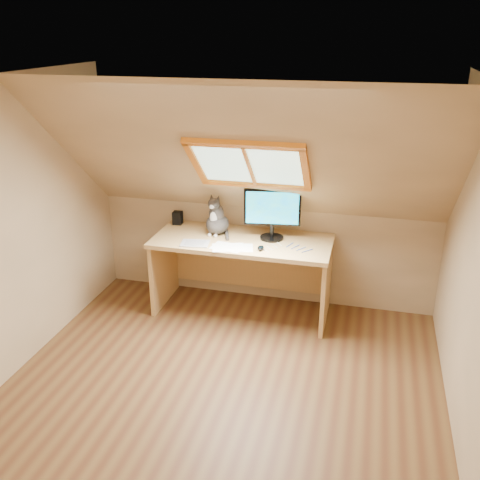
% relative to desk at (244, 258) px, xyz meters
% --- Properties ---
extents(ground, '(3.50, 3.50, 0.00)m').
position_rel_desk_xyz_m(ground, '(0.15, -1.45, -0.56)').
color(ground, brown).
rests_on(ground, ground).
extents(room_shell, '(3.52, 3.52, 2.41)m').
position_rel_desk_xyz_m(room_shell, '(0.15, -1.55, 0.87)').
color(room_shell, tan).
rests_on(room_shell, ground).
extents(desk, '(1.74, 0.76, 0.79)m').
position_rel_desk_xyz_m(desk, '(0.00, 0.00, 0.00)').
color(desk, tan).
rests_on(desk, ground).
extents(monitor, '(0.54, 0.23, 0.50)m').
position_rel_desk_xyz_m(monitor, '(0.28, 0.00, 0.52)').
color(monitor, black).
rests_on(monitor, desk).
extents(cat, '(0.27, 0.31, 0.42)m').
position_rel_desk_xyz_m(cat, '(-0.28, 0.01, 0.38)').
color(cat, '#413B39').
rests_on(cat, desk).
extents(desk_speaker, '(0.10, 0.10, 0.13)m').
position_rel_desk_xyz_m(desk_speaker, '(-0.76, 0.18, 0.30)').
color(desk_speaker, black).
rests_on(desk_speaker, desk).
extents(graphics_tablet, '(0.29, 0.22, 0.01)m').
position_rel_desk_xyz_m(graphics_tablet, '(-0.41, -0.31, 0.24)').
color(graphics_tablet, '#B2B2B7').
rests_on(graphics_tablet, desk).
extents(mouse, '(0.07, 0.11, 0.03)m').
position_rel_desk_xyz_m(mouse, '(0.23, -0.29, 0.25)').
color(mouse, black).
rests_on(mouse, desk).
extents(papers, '(0.35, 0.30, 0.01)m').
position_rel_desk_xyz_m(papers, '(-0.06, -0.33, 0.24)').
color(papers, white).
rests_on(papers, desk).
extents(cables, '(0.51, 0.26, 0.01)m').
position_rel_desk_xyz_m(cables, '(0.47, -0.19, 0.24)').
color(cables, silver).
rests_on(cables, desk).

